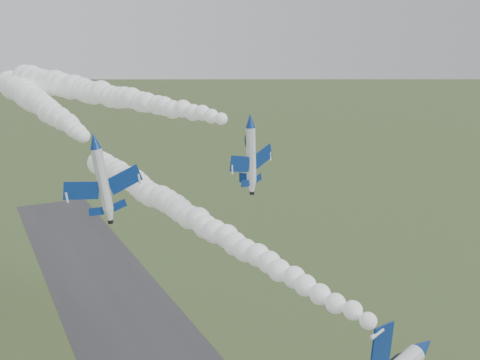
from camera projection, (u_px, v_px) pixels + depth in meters
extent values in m
cylinder|color=white|center=(424.00, 346.00, 49.39)|extent=(3.94, 9.47, 1.89)
cone|color=white|center=(373.00, 323.00, 53.55)|extent=(2.30, 2.37, 1.89)
cylinder|color=black|center=(364.00, 319.00, 54.36)|extent=(1.08, 0.86, 0.96)
ellipsoid|color=black|center=(452.00, 354.00, 47.99)|extent=(1.95, 3.39, 1.26)
cube|color=navy|center=(414.00, 313.00, 48.84)|extent=(1.52, 2.80, 5.05)
cube|color=navy|center=(381.00, 312.00, 52.22)|extent=(0.71, 1.29, 2.20)
cube|color=navy|center=(382.00, 342.00, 53.40)|extent=(0.71, 1.29, 2.20)
cube|color=navy|center=(392.00, 321.00, 53.46)|extent=(2.76, 2.27, 0.51)
cylinder|color=white|center=(94.00, 141.00, 63.97)|extent=(1.89, 7.75, 1.54)
cone|color=navy|center=(106.00, 147.00, 59.89)|extent=(1.63, 2.08, 1.54)
cone|color=white|center=(84.00, 135.00, 67.89)|extent=(1.61, 1.72, 1.54)
cylinder|color=black|center=(83.00, 134.00, 68.66)|extent=(0.80, 0.58, 0.78)
ellipsoid|color=black|center=(98.00, 139.00, 62.15)|extent=(1.15, 2.68, 1.03)
cube|color=navy|center=(70.00, 146.00, 63.38)|extent=(4.29, 2.39, 0.67)
cube|color=navy|center=(115.00, 136.00, 65.86)|extent=(4.29, 2.39, 0.67)
cube|color=navy|center=(74.00, 139.00, 66.54)|extent=(1.87, 1.09, 0.33)
cube|color=navy|center=(97.00, 134.00, 67.86)|extent=(1.87, 1.09, 0.33)
cube|color=navy|center=(85.00, 127.00, 66.66)|extent=(0.44, 1.48, 2.01)
cylinder|color=white|center=(250.00, 121.00, 72.91)|extent=(4.47, 7.46, 1.41)
cone|color=navy|center=(279.00, 124.00, 70.08)|extent=(2.12, 2.39, 1.41)
cone|color=white|center=(224.00, 118.00, 75.63)|extent=(1.96, 2.07, 1.41)
cylinder|color=black|center=(219.00, 118.00, 76.17)|extent=(0.88, 0.79, 0.71)
ellipsoid|color=black|center=(262.00, 118.00, 71.62)|extent=(1.95, 2.75, 0.94)
cube|color=navy|center=(234.00, 124.00, 71.33)|extent=(4.67, 3.71, 0.31)
cube|color=navy|center=(258.00, 118.00, 75.42)|extent=(4.67, 3.71, 0.31)
cube|color=navy|center=(222.00, 120.00, 74.06)|extent=(2.05, 1.66, 0.17)
cube|color=navy|center=(235.00, 117.00, 76.25)|extent=(2.05, 1.66, 0.17)
cube|color=navy|center=(230.00, 110.00, 74.71)|extent=(0.79, 1.39, 1.99)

